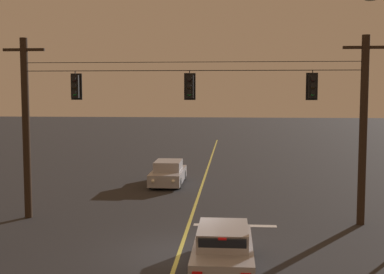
{
  "coord_description": "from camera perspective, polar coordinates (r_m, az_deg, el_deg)",
  "views": [
    {
      "loc": [
        1.8,
        -16.58,
        5.49
      ],
      "look_at": [
        0.0,
        5.42,
        3.49
      ],
      "focal_mm": 47.31,
      "sensor_mm": 36.0,
      "label": 1
    }
  ],
  "objects": [
    {
      "name": "car_waiting_near_lane",
      "position": [
        15.95,
        3.52,
        -12.52
      ],
      "size": [
        1.8,
        4.33,
        1.39
      ],
      "color": "#A5A5AD",
      "rests_on": "ground"
    },
    {
      "name": "lane_centre_stripe",
      "position": [
        27.62,
        0.85,
        -6.29
      ],
      "size": [
        0.14,
        60.0,
        0.01
      ],
      "primitive_type": "cube",
      "color": "#D1C64C",
      "rests_on": "ground"
    },
    {
      "name": "traffic_light_leftmost",
      "position": [
        22.02,
        -13.02,
        5.57
      ],
      "size": [
        0.48,
        0.41,
        1.22
      ],
      "color": "black"
    },
    {
      "name": "ground_plane",
      "position": [
        17.56,
        -1.48,
        -13.05
      ],
      "size": [
        180.0,
        180.0,
        0.0
      ],
      "primitive_type": "plane",
      "color": "#28282B"
    },
    {
      "name": "signal_span_assembly",
      "position": [
        21.13,
        -0.22,
        1.19
      ],
      "size": [
        15.96,
        0.32,
        7.75
      ],
      "color": "#2D2116",
      "rests_on": "ground"
    },
    {
      "name": "car_oncoming_lead",
      "position": [
        30.04,
        -2.71,
        -4.11
      ],
      "size": [
        1.8,
        4.42,
        1.39
      ],
      "color": "#A5A5AD",
      "rests_on": "ground"
    },
    {
      "name": "traffic_light_centre",
      "position": [
        21.23,
        13.42,
        5.58
      ],
      "size": [
        0.48,
        0.41,
        1.22
      ],
      "color": "black"
    },
    {
      "name": "traffic_light_left_inner",
      "position": [
        21.07,
        -0.28,
        5.72
      ],
      "size": [
        0.48,
        0.41,
        1.22
      ],
      "color": "black"
    },
    {
      "name": "stop_bar_paint",
      "position": [
        21.13,
        4.86,
        -9.9
      ],
      "size": [
        3.4,
        0.36,
        0.01
      ],
      "primitive_type": "cube",
      "color": "silver",
      "rests_on": "ground"
    }
  ]
}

